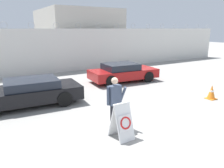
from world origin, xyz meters
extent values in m
plane|color=gray|center=(0.00, 0.00, 0.00)|extent=(90.00, 90.00, 0.00)
cube|color=silver|center=(0.00, 11.15, 1.64)|extent=(36.00, 0.30, 3.29)
torus|color=gray|center=(-3.52, 11.15, 3.51)|extent=(0.47, 0.03, 0.47)
torus|color=gray|center=(-1.76, 11.15, 3.51)|extent=(0.47, 0.03, 0.47)
torus|color=gray|center=(0.00, 11.15, 3.51)|extent=(0.47, 0.03, 0.47)
torus|color=gray|center=(1.76, 11.15, 3.51)|extent=(0.47, 0.03, 0.47)
torus|color=gray|center=(3.52, 11.15, 3.51)|extent=(0.47, 0.03, 0.47)
torus|color=gray|center=(5.28, 11.15, 3.51)|extent=(0.47, 0.03, 0.47)
torus|color=gray|center=(7.04, 11.15, 3.51)|extent=(0.47, 0.03, 0.47)
torus|color=gray|center=(8.80, 11.15, 3.51)|extent=(0.47, 0.03, 0.47)
torus|color=gray|center=(10.56, 11.15, 3.51)|extent=(0.47, 0.03, 0.47)
torus|color=gray|center=(12.32, 11.15, 3.51)|extent=(0.47, 0.03, 0.47)
torus|color=gray|center=(14.08, 11.15, 3.51)|extent=(0.47, 0.03, 0.47)
torus|color=gray|center=(15.84, 11.15, 3.51)|extent=(0.47, 0.03, 0.47)
torus|color=gray|center=(17.60, 11.15, 3.51)|extent=(0.47, 0.03, 0.47)
cube|color=#B2ADA3|center=(3.65, 16.06, 2.54)|extent=(6.74, 7.73, 5.08)
cube|color=white|center=(-1.64, -0.30, 0.55)|extent=(0.58, 0.40, 1.10)
cube|color=white|center=(-1.65, 0.03, 0.55)|extent=(0.58, 0.40, 1.10)
cube|color=white|center=(-1.64, -0.13, 1.11)|extent=(0.60, 0.09, 0.05)
cube|color=white|center=(-1.63, -0.34, 0.57)|extent=(0.48, 0.18, 0.46)
torus|color=red|center=(-1.63, -0.35, 0.57)|extent=(0.39, 0.18, 0.38)
cylinder|color=black|center=(-1.54, 0.57, 0.42)|extent=(0.15, 0.15, 0.84)
cylinder|color=black|center=(-1.36, 0.59, 0.42)|extent=(0.15, 0.15, 0.84)
cube|color=#384256|center=(-1.45, 0.58, 1.17)|extent=(0.46, 0.27, 0.65)
sphere|color=#DBB293|center=(-1.45, 0.58, 1.64)|extent=(0.23, 0.23, 0.23)
cylinder|color=#384256|center=(-1.71, 0.55, 1.18)|extent=(0.09, 0.09, 0.62)
cylinder|color=#384256|center=(-1.17, 0.51, 1.15)|extent=(0.13, 0.35, 0.60)
cube|color=orange|center=(4.19, 0.84, 0.01)|extent=(0.44, 0.44, 0.03)
cone|color=orange|center=(4.19, 0.84, 0.36)|extent=(0.37, 0.37, 0.66)
cylinder|color=white|center=(4.19, 0.84, 0.39)|extent=(0.19, 0.19, 0.09)
cylinder|color=black|center=(-2.21, 3.45, 0.34)|extent=(0.68, 0.25, 0.67)
cylinder|color=black|center=(-2.08, 5.25, 0.34)|extent=(0.68, 0.25, 0.67)
cube|color=black|center=(-3.57, 4.45, 0.52)|extent=(4.73, 2.24, 0.57)
cube|color=black|center=(-3.34, 4.44, 0.99)|extent=(2.33, 1.88, 0.35)
cylinder|color=black|center=(3.95, 6.77, 0.34)|extent=(0.70, 0.26, 0.68)
cylinder|color=black|center=(3.81, 5.02, 0.34)|extent=(0.70, 0.26, 0.68)
cylinder|color=black|center=(1.33, 6.99, 0.34)|extent=(0.70, 0.26, 0.68)
cylinder|color=black|center=(1.18, 5.23, 0.34)|extent=(0.70, 0.26, 0.68)
cube|color=maroon|center=(2.57, 6.00, 0.51)|extent=(4.39, 2.22, 0.55)
cube|color=black|center=(2.36, 6.02, 0.98)|extent=(2.17, 1.85, 0.39)
camera|label=1|loc=(-5.08, -5.28, 3.30)|focal=35.00mm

